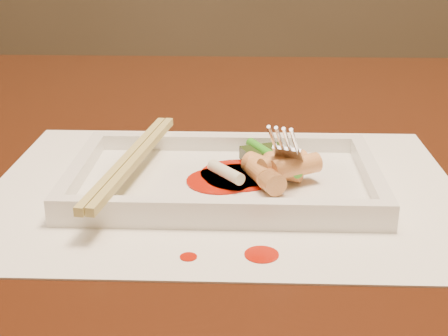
{
  "coord_description": "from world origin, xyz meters",
  "views": [
    {
      "loc": [
        0.06,
        -0.6,
        0.97
      ],
      "look_at": [
        0.05,
        -0.11,
        0.77
      ],
      "focal_mm": 50.0,
      "sensor_mm": 36.0,
      "label": 1
    }
  ],
  "objects_px": {
    "placemat": "(224,188)",
    "fork": "(309,90)",
    "plate_base": "(224,183)",
    "table": "(185,235)",
    "chopstick_a": "(128,159)"
  },
  "relations": [
    {
      "from": "placemat",
      "to": "fork",
      "type": "relative_size",
      "value": 2.86
    },
    {
      "from": "placemat",
      "to": "plate_base",
      "type": "xyz_separation_m",
      "value": [
        0.0,
        -0.0,
        0.0
      ]
    },
    {
      "from": "table",
      "to": "plate_base",
      "type": "bearing_deg",
      "value": -66.56
    },
    {
      "from": "placemat",
      "to": "plate_base",
      "type": "height_order",
      "value": "plate_base"
    },
    {
      "from": "chopstick_a",
      "to": "fork",
      "type": "relative_size",
      "value": 1.52
    },
    {
      "from": "chopstick_a",
      "to": "table",
      "type": "bearing_deg",
      "value": 71.2
    },
    {
      "from": "placemat",
      "to": "table",
      "type": "bearing_deg",
      "value": 113.44
    },
    {
      "from": "placemat",
      "to": "fork",
      "type": "bearing_deg",
      "value": 14.42
    },
    {
      "from": "table",
      "to": "plate_base",
      "type": "height_order",
      "value": "plate_base"
    },
    {
      "from": "plate_base",
      "to": "placemat",
      "type": "bearing_deg",
      "value": 90.0
    },
    {
      "from": "placemat",
      "to": "plate_base",
      "type": "distance_m",
      "value": 0.0
    },
    {
      "from": "table",
      "to": "chopstick_a",
      "type": "distance_m",
      "value": 0.17
    },
    {
      "from": "table",
      "to": "placemat",
      "type": "xyz_separation_m",
      "value": [
        0.05,
        -0.11,
        0.1
      ]
    },
    {
      "from": "placemat",
      "to": "fork",
      "type": "xyz_separation_m",
      "value": [
        0.07,
        0.02,
        0.08
      ]
    },
    {
      "from": "table",
      "to": "placemat",
      "type": "relative_size",
      "value": 3.5
    }
  ]
}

